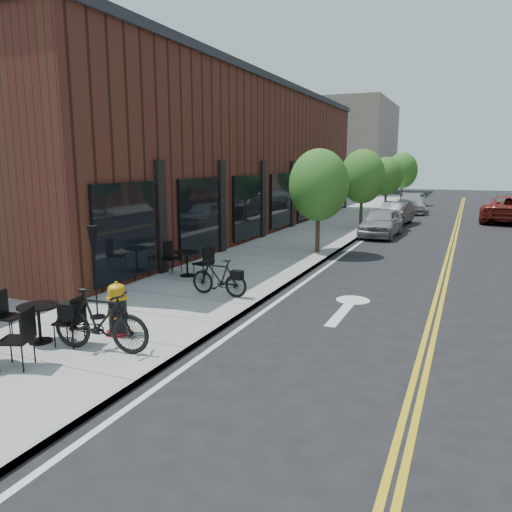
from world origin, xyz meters
The scene contains 18 objects.
ground centered at (0.00, 0.00, 0.00)m, with size 120.00×120.00×0.00m, color black.
sidewalk_near centered at (-2.00, 10.00, 0.06)m, with size 4.00×70.00×0.12m, color #9E9B93.
building_near centered at (-6.50, 14.00, 3.50)m, with size 5.00×28.00×7.00m, color #4A2517.
bg_building_left centered at (-8.00, 48.00, 5.00)m, with size 8.00×14.00×10.00m, color #726656.
tree_near_a centered at (-0.60, 9.00, 2.60)m, with size 2.20×2.20×3.81m.
tree_near_b centered at (-0.60, 17.00, 2.71)m, with size 2.30×2.30×3.98m.
tree_near_c centered at (-0.60, 25.00, 2.53)m, with size 2.10×2.10×3.67m.
tree_near_d centered at (-0.60, 33.00, 2.79)m, with size 2.40×2.40×4.11m.
fire_hydrant centered at (-1.59, -1.38, 0.62)m, with size 0.61×0.61×1.05m.
bicycle_left centered at (-1.11, 1.96, 0.59)m, with size 0.44×1.56×0.94m, color black.
bicycle_right centered at (-1.30, -2.21, 0.68)m, with size 0.53×1.88×1.13m, color black.
bistro_set_b centered at (-2.66, -2.31, 0.59)m, with size 1.75×0.85×0.92m.
bistro_set_c centered at (-2.99, 3.56, 0.60)m, with size 1.81×0.93×0.95m.
patio_umbrella centered at (-2.69, -0.70, 1.55)m, with size 0.32×0.32×2.00m.
parked_car_a centered at (0.80, 14.75, 0.67)m, with size 1.58×3.93×1.34m, color gray.
parked_car_b centered at (0.80, 19.57, 0.64)m, with size 1.35×3.88×1.28m, color black.
parked_car_c centered at (0.86, 26.86, 0.66)m, with size 1.84×4.53×1.32m, color #9E9FA3.
parked_car_far centered at (6.67, 23.50, 0.79)m, with size 2.61×5.65×1.57m, color maroon.
Camera 1 is at (4.53, -8.87, 3.42)m, focal length 35.00 mm.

